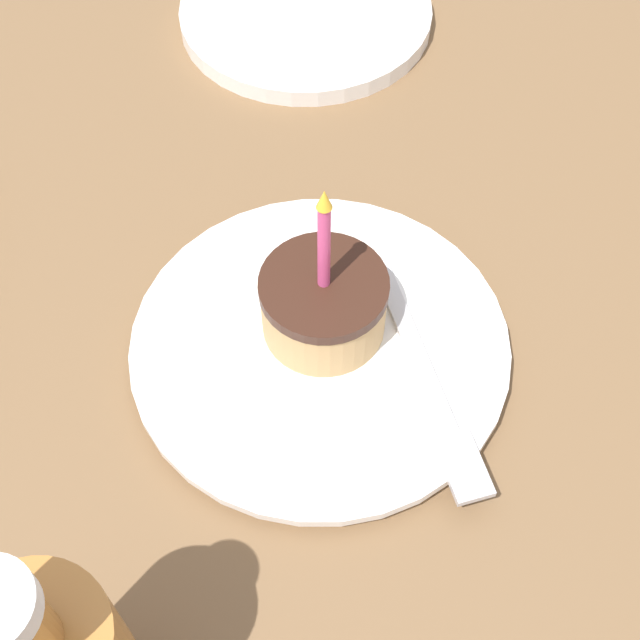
{
  "coord_description": "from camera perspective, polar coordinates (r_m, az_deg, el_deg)",
  "views": [
    {
      "loc": [
        -0.32,
        0.02,
        0.51
      ],
      "look_at": [
        -0.0,
        -0.01,
        0.04
      ],
      "focal_mm": 50.0,
      "sensor_mm": 36.0,
      "label": 1
    }
  ],
  "objects": [
    {
      "name": "ground_plane",
      "position": [
        0.62,
        -0.84,
        -3.28
      ],
      "size": [
        2.4,
        2.4,
        0.04
      ],
      "color": "brown",
      "rests_on": "ground"
    },
    {
      "name": "side_plate",
      "position": [
        0.84,
        -0.92,
        19.0
      ],
      "size": [
        0.22,
        0.22,
        0.02
      ],
      "color": "white",
      "rests_on": "ground_plane"
    },
    {
      "name": "plate",
      "position": [
        0.59,
        0.0,
        -1.74
      ],
      "size": [
        0.25,
        0.25,
        0.02
      ],
      "color": "white",
      "rests_on": "ground_plane"
    },
    {
      "name": "cake_slice",
      "position": [
        0.57,
        0.24,
        1.07
      ],
      "size": [
        0.08,
        0.08,
        0.13
      ],
      "color": "tan",
      "rests_on": "plate"
    },
    {
      "name": "fork",
      "position": [
        0.57,
        7.19,
        -4.57
      ],
      "size": [
        0.18,
        0.05,
        0.0
      ],
      "color": "silver",
      "rests_on": "plate"
    }
  ]
}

